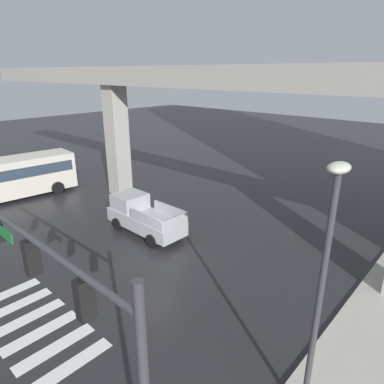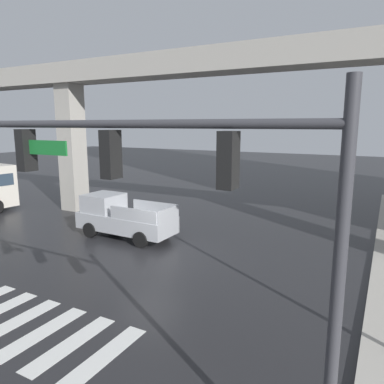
{
  "view_description": "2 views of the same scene",
  "coord_description": "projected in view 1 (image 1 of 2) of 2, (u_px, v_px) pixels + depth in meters",
  "views": [
    {
      "loc": [
        11.35,
        -9.54,
        8.99
      ],
      "look_at": [
        -1.09,
        4.12,
        2.42
      ],
      "focal_mm": 31.84,
      "sensor_mm": 36.0,
      "label": 1
    },
    {
      "loc": [
        8.47,
        -11.91,
        5.59
      ],
      "look_at": [
        0.38,
        3.03,
        2.44
      ],
      "focal_mm": 34.09,
      "sensor_mm": 36.0,
      "label": 2
    }
  ],
  "objects": [
    {
      "name": "elevated_overpass",
      "position": [
        223.0,
        93.0,
        17.94
      ],
      "size": [
        54.81,
        1.98,
        9.3
      ],
      "color": "#ADA89E",
      "rests_on": "ground"
    },
    {
      "name": "ground_plane",
      "position": [
        152.0,
        263.0,
        16.86
      ],
      "size": [
        120.0,
        120.0,
        0.0
      ],
      "primitive_type": "plane",
      "color": "#232326"
    },
    {
      "name": "street_lamp_near_corner",
      "position": [
        323.0,
        275.0,
        7.85
      ],
      "size": [
        0.44,
        0.7,
        7.24
      ],
      "color": "#38383D",
      "rests_on": "ground"
    },
    {
      "name": "pickup_truck",
      "position": [
        143.0,
        216.0,
        19.92
      ],
      "size": [
        5.13,
        2.15,
        2.08
      ],
      "color": "#A8AAAF",
      "rests_on": "ground"
    },
    {
      "name": "crosswalk_stripes",
      "position": [
        34.0,
        325.0,
        12.75
      ],
      "size": [
        6.05,
        2.8,
        0.01
      ],
      "color": "silver",
      "rests_on": "ground"
    },
    {
      "name": "traffic_signal_mast",
      "position": [
        38.0,
        276.0,
        7.63
      ],
      "size": [
        10.89,
        0.32,
        6.2
      ],
      "color": "#38383D",
      "rests_on": "ground"
    }
  ]
}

